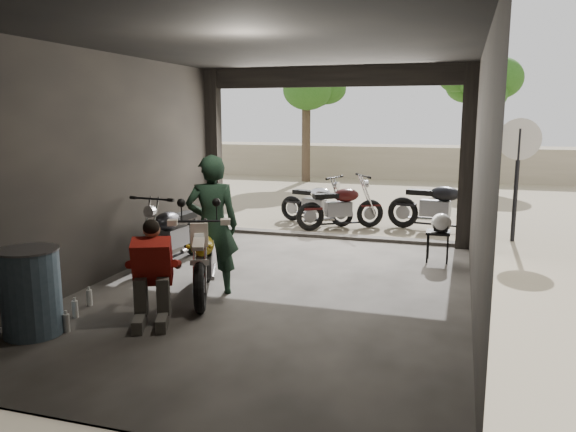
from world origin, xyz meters
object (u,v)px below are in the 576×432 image
Objects in this scene: left_bike at (172,229)px; oil_drum at (31,293)px; rider at (212,226)px; outside_bike_a at (316,200)px; helmet at (441,223)px; outside_bike_b at (341,202)px; stool at (438,236)px; outside_bike_c at (438,201)px; sign_post at (518,160)px; mechanic at (151,276)px; main_bike at (203,254)px.

left_bike is 3.05m from oil_drum.
rider is (1.25, -1.18, 0.35)m from left_bike.
helmet is (2.72, -2.63, 0.13)m from outside_bike_a.
left_bike is at bearing 90.00° from oil_drum.
left_bike reaches higher than outside_bike_b.
stool is (4.00, 1.38, -0.14)m from left_bike.
rider is at bearing -137.04° from helmet.
outside_bike_a is at bearing 99.61° from outside_bike_c.
outside_bike_c reaches higher than outside_bike_b.
rider is 3.79m from stool.
sign_post reaches higher than left_bike.
outside_bike_b is at bearing 133.35° from stool.
sign_post is at bearing -100.62° from outside_bike_c.
sign_post is (3.33, -0.16, 0.97)m from outside_bike_b.
mechanic is at bearing -128.19° from stool.
sign_post is (1.28, 2.00, 1.10)m from stool.
sign_post is at bearing 37.12° from left_bike.
main_bike is 4.90m from outside_bike_b.
left_bike reaches higher than main_bike.
left_bike is 1.75m from rider.
sign_post is (4.03, 4.56, 0.61)m from rider.
stool is 0.22× the size of sign_post.
outside_bike_c is 0.80× the size of sign_post.
stool is at bearing -117.33° from outside_bike_a.
sign_post reaches higher than outside_bike_a.
outside_bike_b is (0.79, 4.84, -0.00)m from main_bike.
rider reaches higher than stool.
sign_post is at bearing -81.80° from outside_bike_a.
outside_bike_b reaches higher than stool.
outside_bike_a is 1.38× the size of mechanic.
outside_bike_c is 6.91m from mechanic.
helmet is 5.97m from oil_drum.
helmet is at bearing 27.72° from mechanic.
oil_drum is (-1.25, -1.87, -0.45)m from rider.
mechanic is at bearing -127.98° from helmet.
mechanic reaches higher than oil_drum.
rider is at bearing -116.19° from sign_post.
main_bike is 3.90m from helmet.
outside_bike_c is at bearing 40.52° from main_bike.
outside_bike_c is (2.57, -0.05, 0.09)m from outside_bike_a.
oil_drum is at bearing -170.71° from mechanic.
main_bike reaches higher than outside_bike_b.
main_bike is 1.74m from left_bike.
left_bike is 4.05m from outside_bike_b.
rider reaches higher than oil_drum.
sign_post reaches higher than helmet.
outside_bike_a reaches higher than oil_drum.
stool is (2.84, 2.68, -0.13)m from main_bike.
outside_bike_c is 5.52× the size of helmet.
outside_bike_a is 2.57m from outside_bike_c.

